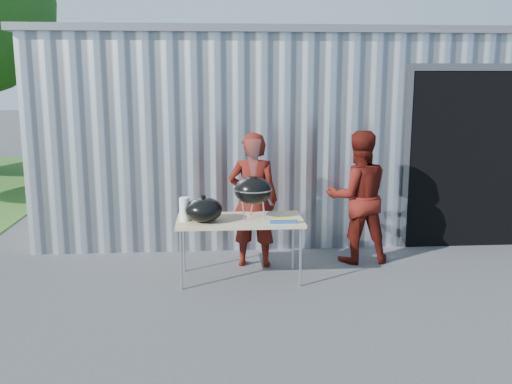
{
  "coord_description": "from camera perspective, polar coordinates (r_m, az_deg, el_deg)",
  "views": [
    {
      "loc": [
        -0.65,
        -6.08,
        2.39
      ],
      "look_at": [
        -0.14,
        0.65,
        1.05
      ],
      "focal_mm": 40.0,
      "sensor_mm": 36.0,
      "label": 1
    }
  ],
  "objects": [
    {
      "name": "white_tub",
      "position": [
        6.96,
        -6.23,
        -2.04
      ],
      "size": [
        0.2,
        0.15,
        0.1
      ],
      "primitive_type": "cube",
      "color": "white",
      "rests_on": "folding_table"
    },
    {
      "name": "kettle_grill",
      "position": [
        6.76,
        -0.29,
        0.8
      ],
      "size": [
        0.46,
        0.46,
        0.94
      ],
      "color": "black",
      "rests_on": "folding_table"
    },
    {
      "name": "person_bystander",
      "position": [
        7.59,
        10.17,
        -0.49
      ],
      "size": [
        0.88,
        0.7,
        1.74
      ],
      "primitive_type": "imported",
      "rotation": [
        0.0,
        0.0,
        3.19
      ],
      "color": "#4D110B",
      "rests_on": "ground"
    },
    {
      "name": "folding_table",
      "position": [
        6.82,
        -1.63,
        -3.03
      ],
      "size": [
        1.5,
        0.75,
        0.75
      ],
      "color": "tan",
      "rests_on": "ground"
    },
    {
      "name": "paper_towels",
      "position": [
        6.73,
        -7.16,
        -1.73
      ],
      "size": [
        0.12,
        0.12,
        0.28
      ],
      "primitive_type": "cylinder",
      "color": "white",
      "rests_on": "folding_table"
    },
    {
      "name": "ground",
      "position": [
        6.57,
        1.68,
        -10.12
      ],
      "size": [
        80.0,
        80.0,
        0.0
      ],
      "primitive_type": "plane",
      "color": "#3E3E41"
    },
    {
      "name": "foil_box",
      "position": [
        6.61,
        2.8,
        -2.88
      ],
      "size": [
        0.32,
        0.06,
        0.06
      ],
      "color": "#194EA5",
      "rests_on": "folding_table"
    },
    {
      "name": "grill_lid",
      "position": [
        6.68,
        -5.25,
        -1.77
      ],
      "size": [
        0.44,
        0.44,
        0.32
      ],
      "color": "black",
      "rests_on": "folding_table"
    },
    {
      "name": "person_cook",
      "position": [
        7.29,
        -0.28,
        -0.81
      ],
      "size": [
        0.7,
        0.52,
        1.74
      ],
      "primitive_type": "imported",
      "rotation": [
        0.0,
        0.0,
        2.97
      ],
      "color": "#4D110B",
      "rests_on": "ground"
    },
    {
      "name": "building",
      "position": [
        10.82,
        4.05,
        6.7
      ],
      "size": [
        8.2,
        6.2,
        3.1
      ],
      "color": "silver",
      "rests_on": "ground"
    }
  ]
}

